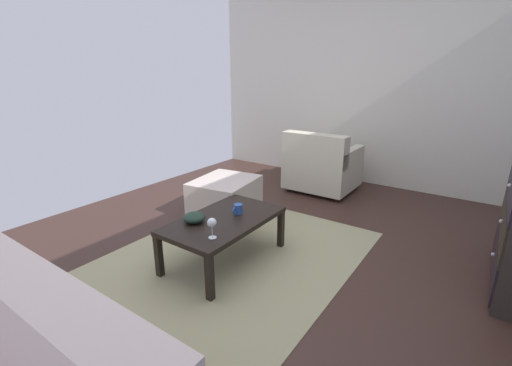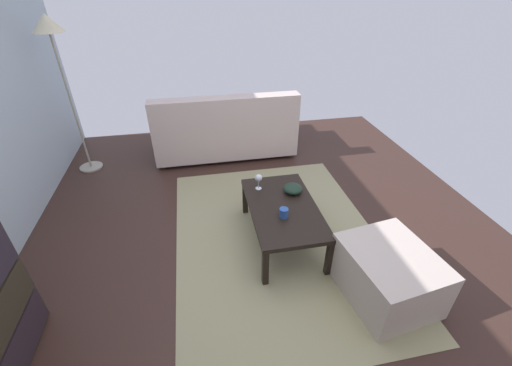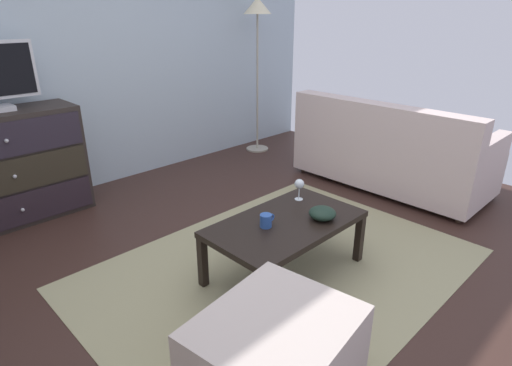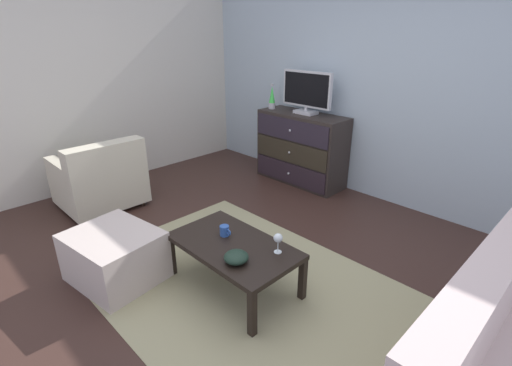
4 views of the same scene
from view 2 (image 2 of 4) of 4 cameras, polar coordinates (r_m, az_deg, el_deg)
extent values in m
cube|color=#39241E|center=(3.05, 0.93, -12.87)|extent=(5.97, 4.90, 0.05)
cube|color=tan|center=(3.20, 3.74, -9.48)|extent=(2.60, 1.90, 0.01)
cube|color=black|center=(2.70, 1.62, -14.47)|extent=(0.05, 0.05, 0.35)
cube|color=black|center=(3.41, -1.91, -2.67)|extent=(0.05, 0.05, 0.35)
cube|color=black|center=(2.83, 12.54, -12.60)|extent=(0.05, 0.05, 0.35)
cube|color=black|center=(3.52, 6.73, -1.68)|extent=(0.05, 0.05, 0.35)
cube|color=black|center=(2.97, 4.72, -4.33)|extent=(1.03, 0.60, 0.04)
cylinder|color=silver|center=(3.17, 0.44, -0.93)|extent=(0.06, 0.06, 0.00)
cylinder|color=silver|center=(3.15, 0.44, -0.22)|extent=(0.01, 0.01, 0.09)
sphere|color=silver|center=(3.11, 0.45, 0.91)|extent=(0.07, 0.07, 0.07)
cylinder|color=#2B52A0|center=(2.81, 4.83, -5.18)|extent=(0.08, 0.08, 0.08)
torus|color=#2B52A0|center=(2.84, 4.57, -4.50)|extent=(0.05, 0.01, 0.05)
ellipsoid|color=#1A2E22|center=(3.12, 6.40, -0.98)|extent=(0.18, 0.18, 0.08)
cylinder|color=#332319|center=(5.18, 3.68, 8.44)|extent=(0.05, 0.05, 0.05)
cylinder|color=#332319|center=(5.05, -15.39, 6.63)|extent=(0.05, 0.05, 0.05)
cylinder|color=#332319|center=(4.59, 5.80, 4.93)|extent=(0.05, 0.05, 0.05)
cylinder|color=#332319|center=(4.44, -15.68, 2.80)|extent=(0.05, 0.05, 0.05)
cube|color=beige|center=(4.64, -5.44, 8.44)|extent=(0.85, 1.85, 0.41)
cube|color=beige|center=(4.18, -5.22, 11.82)|extent=(0.20, 1.85, 0.42)
cube|color=beige|center=(4.68, 5.22, 12.68)|extent=(0.81, 0.12, 0.20)
cube|color=beige|center=(4.53, -16.78, 10.75)|extent=(0.81, 0.12, 0.20)
cube|color=beige|center=(2.79, 21.85, -14.50)|extent=(0.78, 0.69, 0.42)
cylinder|color=#A59E8C|center=(4.80, -26.62, 2.52)|extent=(0.28, 0.28, 0.02)
cylinder|color=#A59E8C|center=(4.50, -29.18, 11.46)|extent=(0.02, 0.02, 1.60)
cone|color=beige|center=(4.32, -32.55, 22.37)|extent=(0.32, 0.32, 0.18)
camera|label=1|loc=(4.45, -26.65, 22.02)|focal=24.27mm
camera|label=3|loc=(2.39, 65.53, 1.14)|focal=29.50mm
camera|label=4|loc=(4.78, 20.64, 28.50)|focal=26.28mm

